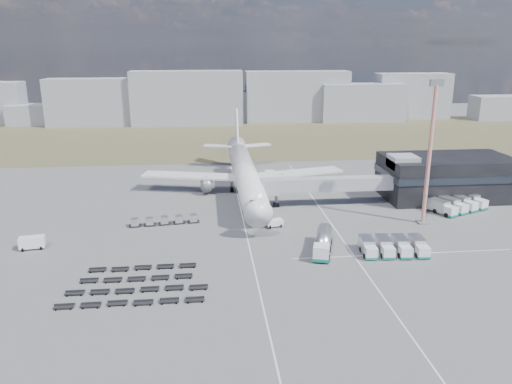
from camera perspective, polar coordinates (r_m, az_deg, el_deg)
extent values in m
plane|color=#565659|center=(94.18, 0.34, -5.78)|extent=(420.00, 420.00, 0.00)
cube|color=brown|center=(199.99, -3.09, 6.31)|extent=(420.00, 90.00, 0.01)
cube|color=silver|center=(98.62, -1.13, -4.71)|extent=(0.25, 110.00, 0.01)
cube|color=silver|center=(101.58, 9.07, -4.28)|extent=(0.25, 110.00, 0.01)
cube|color=silver|center=(92.99, 16.52, -6.81)|extent=(40.00, 0.25, 0.01)
cube|color=black|center=(128.35, 20.94, 1.60)|extent=(30.00, 16.00, 10.00)
cube|color=#262D38|center=(128.07, 20.99, 2.12)|extent=(30.40, 16.40, 1.60)
cube|color=#939399|center=(120.59, 16.46, 3.31)|extent=(6.00, 6.00, 3.00)
cube|color=#939399|center=(114.74, 8.25, 0.90)|extent=(29.80, 3.00, 3.00)
cube|color=#939399|center=(111.80, 1.63, 0.65)|extent=(4.00, 3.60, 3.40)
cylinder|color=slate|center=(113.20, 2.34, -0.50)|extent=(0.70, 0.70, 5.10)
cylinder|color=black|center=(113.84, 2.33, -1.51)|extent=(1.40, 0.90, 1.40)
cylinder|color=white|center=(120.85, -1.19, 1.98)|extent=(5.60, 48.00, 5.60)
cone|color=white|center=(95.57, 0.12, -2.04)|extent=(5.60, 5.00, 5.60)
cone|color=white|center=(147.87, -2.09, 5.03)|extent=(5.60, 8.00, 5.60)
cube|color=black|center=(97.20, 0.00, -1.22)|extent=(2.20, 2.00, 0.80)
cube|color=white|center=(125.67, -7.30, 1.86)|extent=(25.59, 11.38, 0.50)
cube|color=white|center=(127.61, 4.46, 2.17)|extent=(25.59, 11.38, 0.50)
cylinder|color=slate|center=(124.14, -5.67, 0.91)|extent=(3.00, 5.00, 3.00)
cylinder|color=slate|center=(125.58, 3.03, 1.16)|extent=(3.00, 5.00, 3.00)
cube|color=white|center=(149.49, -4.26, 5.28)|extent=(9.49, 5.63, 0.35)
cube|color=white|center=(150.19, -0.04, 5.38)|extent=(9.49, 5.63, 0.35)
cube|color=white|center=(149.77, -2.19, 7.39)|extent=(0.50, 9.06, 11.45)
cylinder|color=slate|center=(102.07, -0.20, -3.21)|extent=(0.50, 0.50, 2.50)
cylinder|color=slate|center=(125.57, -2.79, 0.62)|extent=(0.60, 0.60, 2.50)
cylinder|color=slate|center=(126.05, 0.12, 0.70)|extent=(0.60, 0.60, 2.50)
cylinder|color=black|center=(102.33, -0.20, -3.60)|extent=(0.50, 1.20, 1.20)
cube|color=gray|center=(247.45, -21.23, 8.29)|extent=(47.39, 12.00, 9.12)
cube|color=gray|center=(237.12, -16.93, 9.80)|extent=(50.19, 12.00, 20.81)
cube|color=gray|center=(230.55, -7.88, 10.58)|extent=(49.60, 12.00, 24.03)
cube|color=gray|center=(239.39, -2.16, 9.77)|extent=(15.83, 12.00, 14.23)
cube|color=gray|center=(239.82, 4.69, 10.83)|extent=(48.32, 12.00, 23.35)
cube|color=gray|center=(244.49, 12.00, 9.96)|extent=(39.65, 12.00, 17.61)
cube|color=gray|center=(260.66, 17.40, 10.43)|extent=(35.77, 12.00, 21.77)
cube|color=gray|center=(275.02, 26.54, 8.64)|extent=(31.88, 12.00, 11.31)
cube|color=white|center=(86.55, 7.47, -6.86)|extent=(3.36, 3.36, 2.58)
cube|color=#136F60|center=(86.96, 7.44, -7.47)|extent=(3.50, 3.50, 0.56)
cylinder|color=silver|center=(91.43, 7.71, -5.20)|extent=(5.14, 8.87, 2.81)
cube|color=slate|center=(91.92, 7.68, -5.95)|extent=(5.03, 8.84, 0.39)
cylinder|color=black|center=(90.48, 7.61, -6.52)|extent=(3.15, 2.03, 1.24)
cube|color=white|center=(101.76, 2.10, -3.58)|extent=(3.66, 2.53, 1.50)
cube|color=white|center=(99.60, -24.21, -5.32)|extent=(4.64, 2.64, 2.33)
cube|color=white|center=(131.34, 1.72, 1.57)|extent=(2.66, 6.54, 3.04)
cube|color=#136F60|center=(131.67, 1.72, 1.05)|extent=(2.77, 6.65, 0.49)
cube|color=white|center=(89.10, 12.99, -6.78)|extent=(2.18, 2.10, 1.97)
cube|color=#136F60|center=(89.40, 12.96, -7.22)|extent=(2.28, 2.19, 0.40)
cube|color=silver|center=(91.74, 12.50, -5.80)|extent=(2.41, 4.25, 2.33)
cube|color=white|center=(89.93, 14.88, -6.69)|extent=(2.18, 2.10, 1.97)
cube|color=#136F60|center=(90.23, 14.84, -7.14)|extent=(2.28, 2.19, 0.40)
cube|color=silver|center=(92.55, 14.34, -5.73)|extent=(2.41, 4.25, 2.33)
cube|color=white|center=(90.86, 16.72, -6.60)|extent=(2.18, 2.10, 1.97)
cube|color=#136F60|center=(91.15, 16.68, -7.04)|extent=(2.28, 2.19, 0.40)
cube|color=silver|center=(93.46, 16.14, -5.65)|extent=(2.41, 4.25, 2.33)
cube|color=white|center=(91.88, 18.53, -6.51)|extent=(2.18, 2.10, 1.97)
cube|color=#136F60|center=(92.17, 18.49, -6.94)|extent=(2.28, 2.19, 0.40)
cube|color=silver|center=(94.45, 17.90, -5.57)|extent=(2.41, 4.25, 2.33)
cube|color=white|center=(115.08, 21.38, -2.07)|extent=(2.89, 2.84, 2.13)
cube|color=#136F60|center=(115.33, 21.34, -2.45)|extent=(3.01, 2.96, 0.43)
cube|color=silver|center=(116.99, 20.14, -1.43)|extent=(3.90, 5.00, 2.51)
cube|color=white|center=(117.56, 22.40, -1.80)|extent=(2.89, 2.84, 2.13)
cube|color=#136F60|center=(117.81, 22.36, -2.17)|extent=(3.01, 2.96, 0.43)
cube|color=silver|center=(119.43, 21.17, -1.18)|extent=(3.90, 5.00, 2.51)
cube|color=white|center=(120.08, 23.39, -1.54)|extent=(2.89, 2.84, 2.13)
cube|color=#136F60|center=(120.32, 23.34, -1.91)|extent=(3.01, 2.96, 0.43)
cube|color=silver|center=(121.91, 22.16, -0.94)|extent=(3.90, 5.00, 2.51)
cube|color=white|center=(122.64, 24.33, -1.29)|extent=(2.89, 2.84, 2.13)
cube|color=#136F60|center=(122.87, 24.28, -1.65)|extent=(3.01, 2.96, 0.43)
cube|color=silver|center=(124.43, 23.12, -0.71)|extent=(3.90, 5.00, 2.51)
cube|color=black|center=(104.73, -13.67, -3.74)|extent=(2.56, 1.74, 0.17)
cube|color=silver|center=(104.46, -13.70, -3.33)|extent=(1.64, 1.64, 1.39)
cube|color=black|center=(104.65, -12.04, -3.65)|extent=(2.56, 1.74, 0.17)
cube|color=silver|center=(104.38, -12.07, -3.24)|extent=(1.64, 1.64, 1.39)
cube|color=black|center=(104.65, -10.41, -3.55)|extent=(2.56, 1.74, 0.17)
cube|color=silver|center=(104.38, -10.44, -3.14)|extent=(1.64, 1.64, 1.39)
cube|color=black|center=(104.74, -8.79, -3.45)|extent=(2.56, 1.74, 0.17)
cube|color=silver|center=(104.47, -8.81, -3.04)|extent=(1.64, 1.64, 1.39)
cube|color=black|center=(104.91, -7.16, -3.34)|extent=(2.56, 1.74, 0.17)
cube|color=silver|center=(104.64, -7.18, -2.94)|extent=(1.64, 1.64, 1.39)
cube|color=black|center=(75.39, -14.15, -12.10)|extent=(22.08, 1.52, 0.66)
cube|color=black|center=(78.77, -13.79, -10.76)|extent=(22.08, 1.52, 0.66)
cube|color=black|center=(82.19, -13.46, -9.52)|extent=(18.40, 1.50, 0.66)
cube|color=black|center=(85.65, -13.15, -8.39)|extent=(18.40, 1.50, 0.66)
cylinder|color=red|center=(105.77, 19.19, 3.83)|extent=(0.79, 0.79, 28.27)
cube|color=slate|center=(103.74, 19.96, 11.64)|extent=(2.73, 0.73, 1.36)
cube|color=#565659|center=(109.51, 18.50, -3.30)|extent=(2.26, 2.26, 0.34)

